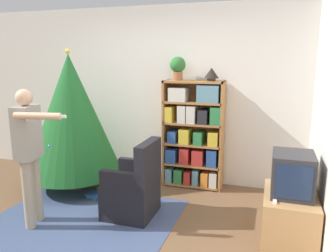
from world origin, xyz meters
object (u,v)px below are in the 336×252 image
Objects in this scene: table_lamp at (211,74)px; christmas_tree at (71,115)px; television at (292,174)px; standing_person at (29,147)px; potted_plant at (178,67)px; bookshelf at (194,135)px; armchair at (134,190)px.

christmas_tree is at bearing -163.73° from table_lamp.
television is 3.01m from christmas_tree.
television is 2.36× the size of table_lamp.
standing_person is 4.65× the size of potted_plant.
christmas_tree reaches higher than bookshelf.
christmas_tree is 1.53m from armchair.
table_lamp is at bearing 16.27° from christmas_tree.
christmas_tree is at bearing -158.61° from potted_plant.
television is at bearing -36.72° from potted_plant.
potted_plant is at bearing 169.87° from armchair.
christmas_tree is 1.16m from standing_person.
table_lamp is (-1.05, 1.14, 0.93)m from television.
bookshelf reaches higher than standing_person.
standing_person is at bearing -125.17° from potted_plant.
table_lamp is at bearing 132.62° from television.
potted_plant is 1.64× the size of table_lamp.
christmas_tree reaches higher than armchair.
table_lamp is at bearing 124.00° from standing_person.
table_lamp reaches higher than television.
bookshelf is 0.90m from table_lamp.
standing_person is at bearing -79.04° from christmas_tree.
television is 2.77m from standing_person.
bookshelf is 3.26× the size of television.
standing_person is 7.64× the size of table_lamp.
potted_plant is (1.18, 1.68, 0.83)m from standing_person.
bookshelf is at bearing -177.57° from table_lamp.
standing_person is at bearing -168.75° from television.
table_lamp is (0.23, 0.01, 0.87)m from bookshelf.
bookshelf is 7.69× the size of table_lamp.
standing_person is 2.47m from table_lamp.
bookshelf is 4.68× the size of potted_plant.
potted_plant is at bearing 143.28° from television.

